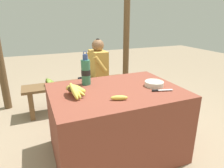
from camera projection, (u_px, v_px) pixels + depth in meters
The scene contains 11 objects.
ground_plane at pixel (116, 151), 2.07m from camera, with size 12.00×12.00×0.00m, color gray.
market_counter at pixel (116, 122), 1.96m from camera, with size 1.20×0.88×0.69m.
banana_bunch_ripe at pixel (74, 89), 1.68m from camera, with size 0.18×0.28×0.14m.
serving_bowl at pixel (154, 83), 1.93m from camera, with size 0.18×0.18×0.05m.
water_bottle at pixel (86, 72), 1.95m from camera, with size 0.09×0.09×0.33m.
loose_banana_front at pixel (119, 98), 1.61m from camera, with size 0.15×0.08×0.04m.
knife at pixel (159, 90), 1.80m from camera, with size 0.19×0.07×0.02m.
wooden_bench at pixel (78, 87), 2.93m from camera, with size 1.51×0.32×0.41m.
seated_vendor at pixel (95, 69), 2.92m from camera, with size 0.40×0.39×1.03m.
banana_bunch_green at pixel (49, 82), 2.75m from camera, with size 0.15×0.24×0.12m.
support_post_far at pixel (127, 23), 3.38m from camera, with size 0.11×0.11×2.42m.
Camera 1 is at (-0.70, -1.59, 1.33)m, focal length 32.00 mm.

